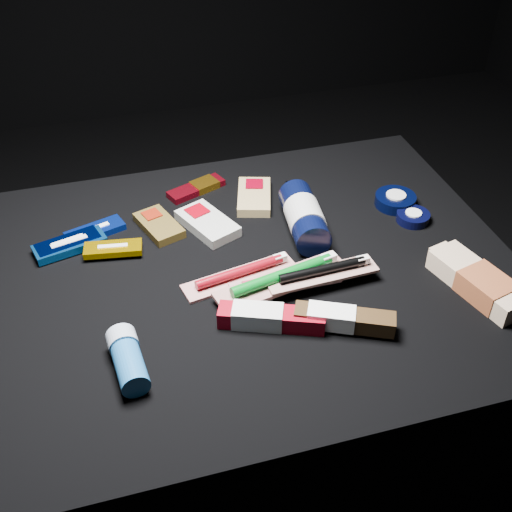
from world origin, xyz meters
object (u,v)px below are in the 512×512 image
object	(u,v)px
bodywash_bottle	(479,283)
deodorant_stick	(128,359)
toothpaste_carton_red	(267,318)
lotion_bottle	(304,217)

from	to	relation	value
bodywash_bottle	deodorant_stick	distance (m)	0.61
toothpaste_carton_red	lotion_bottle	bearing A→B (deg)	79.68
lotion_bottle	bodywash_bottle	xyz separation A→B (m)	(0.23, -0.25, -0.01)
bodywash_bottle	deodorant_stick	world-z (taller)	deodorant_stick
lotion_bottle	bodywash_bottle	distance (m)	0.34
bodywash_bottle	deodorant_stick	bearing A→B (deg)	166.49
lotion_bottle	deodorant_stick	xyz separation A→B (m)	(-0.37, -0.26, -0.01)
lotion_bottle	deodorant_stick	distance (m)	0.46
bodywash_bottle	toothpaste_carton_red	bearing A→B (deg)	162.03
lotion_bottle	bodywash_bottle	bearing A→B (deg)	-40.78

